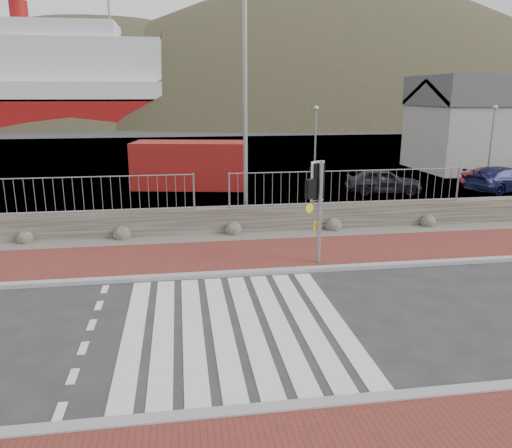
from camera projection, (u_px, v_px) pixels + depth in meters
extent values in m
plane|color=#28282B|center=(236.00, 326.00, 10.45)|extent=(220.00, 220.00, 0.00)
cube|color=maroon|center=(219.00, 257.00, 14.75)|extent=(40.00, 3.00, 0.08)
cube|color=gray|center=(258.00, 411.00, 7.57)|extent=(40.00, 0.25, 0.12)
cube|color=gray|center=(223.00, 274.00, 13.31)|extent=(40.00, 0.25, 0.12)
cube|color=silver|center=(133.00, 333.00, 10.14)|extent=(0.42, 5.60, 0.01)
cube|color=silver|center=(163.00, 331.00, 10.23)|extent=(0.42, 5.60, 0.01)
cube|color=silver|center=(193.00, 329.00, 10.32)|extent=(0.42, 5.60, 0.01)
cube|color=silver|center=(222.00, 327.00, 10.41)|extent=(0.42, 5.60, 0.01)
cube|color=silver|center=(250.00, 325.00, 10.50)|extent=(0.42, 5.60, 0.01)
cube|color=silver|center=(278.00, 323.00, 10.59)|extent=(0.42, 5.60, 0.01)
cube|color=silver|center=(306.00, 321.00, 10.67)|extent=(0.42, 5.60, 0.01)
cube|color=silver|center=(333.00, 319.00, 10.76)|extent=(0.42, 5.60, 0.01)
cube|color=#59544C|center=(214.00, 238.00, 16.66)|extent=(40.00, 1.50, 0.06)
cube|color=#413D35|center=(212.00, 220.00, 17.32)|extent=(40.00, 0.60, 0.90)
cylinder|color=gray|center=(62.00, 178.00, 16.05)|extent=(8.40, 0.04, 0.04)
cylinder|color=gray|center=(194.00, 192.00, 16.82)|extent=(0.07, 0.07, 1.20)
cylinder|color=gray|center=(348.00, 171.00, 17.46)|extent=(8.40, 0.04, 0.04)
cylinder|color=gray|center=(229.00, 191.00, 17.00)|extent=(0.07, 0.07, 1.20)
cylinder|color=gray|center=(458.00, 184.00, 18.24)|extent=(0.07, 0.07, 1.20)
cube|color=#4C4C4F|center=(193.00, 159.00, 37.13)|extent=(120.00, 40.00, 0.50)
cube|color=#3F4C54|center=(186.00, 128.00, 70.59)|extent=(220.00, 50.00, 0.05)
cube|color=silver|center=(54.00, 62.00, 70.44)|extent=(30.00, 12.00, 6.00)
cube|color=silver|center=(51.00, 32.00, 69.43)|extent=(18.00, 10.00, 2.50)
cylinder|color=maroon|center=(19.00, 12.00, 68.21)|extent=(2.40, 2.40, 3.00)
cylinder|color=gray|center=(108.00, 3.00, 69.59)|extent=(0.30, 0.30, 6.00)
cube|color=#9E9E99|center=(511.00, 137.00, 31.92)|extent=(12.00, 6.00, 4.00)
ellipsoid|color=#2A321E|center=(110.00, 224.00, 97.36)|extent=(106.40, 68.40, 76.00)
ellipsoid|color=#2A321E|center=(331.00, 243.00, 105.50)|extent=(140.00, 90.00, 100.00)
cylinder|color=gray|center=(320.00, 214.00, 13.82)|extent=(0.12, 0.12, 2.97)
cube|color=yellow|center=(319.00, 227.00, 13.91)|extent=(0.17, 0.14, 0.23)
cube|color=black|center=(321.00, 182.00, 13.59)|extent=(0.49, 0.41, 1.11)
sphere|color=#0CE53F|center=(320.00, 193.00, 13.67)|extent=(0.16, 0.16, 0.16)
cube|color=black|center=(310.00, 189.00, 13.43)|extent=(0.28, 0.25, 0.53)
cylinder|color=gray|center=(245.00, 100.00, 17.25)|extent=(0.16, 0.16, 9.03)
cube|color=#A11F11|center=(190.00, 165.00, 25.60)|extent=(5.99, 3.38, 2.35)
imported|color=black|center=(383.00, 181.00, 24.18)|extent=(3.82, 2.11, 1.23)
imported|color=#530B15|center=(500.00, 180.00, 24.71)|extent=(3.69, 2.26, 1.15)
imported|color=#151943|center=(504.00, 179.00, 24.66)|extent=(4.57, 2.87, 1.23)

